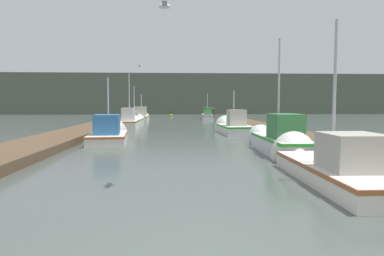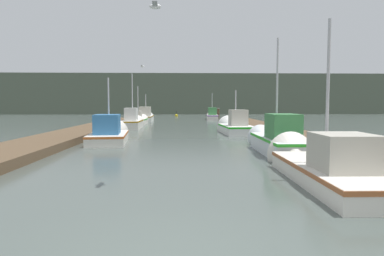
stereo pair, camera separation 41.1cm
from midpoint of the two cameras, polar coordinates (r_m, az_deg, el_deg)
dock_left at (r=21.13m, az=-18.83°, el=-1.07°), size 2.67×40.00×0.35m
dock_right at (r=21.26m, az=16.08°, el=-0.98°), size 2.67×40.00×0.35m
distant_shore_ridge at (r=70.43m, az=-1.76°, el=5.55°), size 120.00×16.00×7.49m
fishing_boat_0 at (r=9.90m, az=21.80°, el=-5.69°), size 1.79×5.87×4.70m
fishing_boat_1 at (r=14.46m, az=14.53°, el=-1.91°), size 1.43×5.66×4.91m
fishing_boat_2 at (r=18.60m, az=-12.91°, el=-0.88°), size 2.22×5.12×3.93m
fishing_boat_3 at (r=23.39m, az=7.61°, el=0.22°), size 1.98×4.92×3.42m
fishing_boat_4 at (r=28.17m, az=-9.40°, el=1.02°), size 1.43×4.64×4.72m
fishing_boat_5 at (r=32.94m, az=-8.55°, el=1.25°), size 1.46×6.11×3.98m
fishing_boat_6 at (r=38.67m, az=-7.38°, el=1.90°), size 1.60×5.85×3.39m
fishing_boat_7 at (r=43.73m, az=3.62°, el=2.11°), size 1.64×6.01×3.60m
mooring_piling_0 at (r=22.63m, az=-14.01°, el=0.25°), size 0.25×0.25×1.04m
mooring_piling_1 at (r=42.04m, az=-8.69°, el=2.12°), size 0.34×0.34×1.12m
mooring_piling_2 at (r=49.84m, az=4.07°, el=2.39°), size 0.26×0.26×0.98m
mooring_piling_3 at (r=44.98m, az=4.68°, el=2.45°), size 0.34×0.34×1.38m
channel_buoy at (r=52.64m, az=-2.39°, el=2.09°), size 0.46×0.46×0.96m
seagull_lead at (r=8.54m, az=-4.69°, el=19.56°), size 0.28×0.55×0.12m
seagull_1 at (r=24.18m, az=-7.77°, el=10.15°), size 0.30×0.56×0.12m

